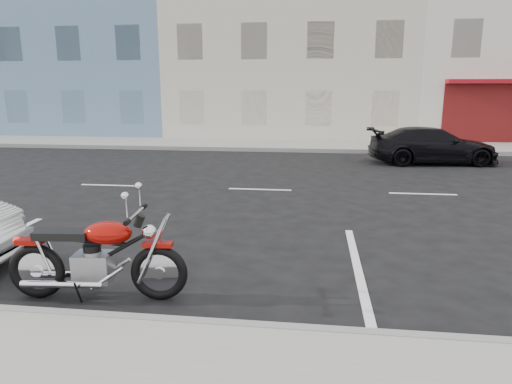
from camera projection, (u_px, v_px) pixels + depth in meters
The scene contains 7 objects.
ground at pixel (340, 192), 11.34m from camera, with size 120.00×120.00×0.00m, color black.
sidewalk_far at pixel (216, 144), 20.35m from camera, with size 80.00×3.40×0.15m, color gray.
curb_far at pixel (207, 149), 18.71m from camera, with size 80.00×0.12×0.16m, color gray.
bldg_blue at pixel (94, 20), 27.37m from camera, with size 12.00×12.00×13.00m, color slate.
bldg_cream at pixel (294, 30), 26.07m from camera, with size 12.00×12.00×11.50m, color beige.
motorcycle at pixel (161, 261), 5.46m from camera, with size 2.20×0.73×1.10m.
car_far at pixel (432, 145), 15.48m from camera, with size 1.72×4.23×1.23m, color black.
Camera 1 is at (-0.68, -11.23, 2.53)m, focal length 32.00 mm.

